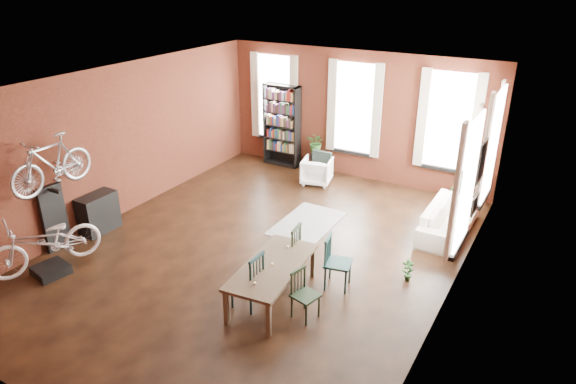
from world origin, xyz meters
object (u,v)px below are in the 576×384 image
Objects in this scene: dining_chair_a at (247,280)px; bike_trainer at (51,270)px; cream_sofa at (450,214)px; dining_chair_b at (287,249)px; bicycle_floor at (40,219)px; bookshelf at (282,126)px; dining_chair_c at (306,295)px; plant_stand at (317,162)px; console_table at (98,213)px; dining_table at (273,282)px; white_armchair at (317,170)px; dining_chair_d at (338,263)px.

dining_chair_a is 1.79× the size of bike_trainer.
dining_chair_a is at bearing 152.16° from cream_sofa.
cream_sofa is at bearing 41.74° from bike_trainer.
bicycle_floor is (-3.55, -2.17, 0.63)m from dining_chair_b.
dining_chair_a is 0.44× the size of bookshelf.
cream_sofa is (1.22, 3.90, 0.01)m from dining_chair_c.
plant_stand is at bearing 96.51° from bicycle_floor.
dining_chair_b is at bearing 7.98° from console_table.
bookshelf is at bearing 105.21° from bicycle_floor.
cream_sofa is 7.66m from bicycle_floor.
bookshelf is (-3.73, 5.60, 0.70)m from dining_chair_c.
dining_chair_a reaches higher than dining_chair_b.
bookshelf reaches higher than bike_trainer.
bookshelf is (-3.04, 5.44, 0.78)m from dining_table.
bike_trainer is (-4.48, -1.18, -0.32)m from dining_chair_c.
dining_chair_b is 1.73× the size of bike_trainer.
dining_chair_b is 4.21m from bicycle_floor.
bicycle_floor reaches higher than plant_stand.
cream_sofa is 4.24m from plant_stand.
cream_sofa is (1.91, 3.74, 0.09)m from dining_table.
dining_chair_a is at bearing 91.46° from white_armchair.
white_armchair is (-2.37, 3.88, -0.11)m from dining_chair_d.
white_armchair is at bearing 103.11° from dining_table.
bicycle_floor reaches higher than dining_chair_a.
dining_chair_b is 4.19m from bike_trainer.
plant_stand is at bearing 75.00° from bike_trainer.
dining_chair_c is 0.42× the size of bicycle_floor.
dining_chair_b is (-0.22, 0.82, 0.15)m from dining_table.
bicycle_floor reaches higher than dining_chair_c.
dining_table is 4.20m from cream_sofa.
dining_chair_a is 1.57m from dining_chair_d.
dining_chair_b is 1.16× the size of console_table.
cream_sofa is (4.95, -1.70, -0.69)m from bookshelf.
white_armchair is (-1.39, 3.90, -0.11)m from dining_chair_b.
bookshelf is at bearing 113.53° from dining_table.
dining_chair_a is 6.05m from plant_stand.
dining_chair_a is 1.03× the size of dining_chair_b.
dining_chair_a is at bearing -73.50° from plant_stand.
console_table is at bearing -103.83° from bookshelf.
bicycle_floor is at bearing -64.72° from dining_chair_b.
console_table is (-4.10, -0.58, -0.06)m from dining_chair_b.
bookshelf is 1.17× the size of bicycle_floor.
dining_chair_c is 1.48× the size of plant_stand.
bookshelf reaches higher than bicycle_floor.
white_armchair reaches higher than dining_table.
dining_chair_a is 0.51× the size of bicycle_floor.
plant_stand is 7.08m from bicycle_floor.
dining_chair_d is 6.01m from bookshelf.
dining_chair_d is 1.73× the size of bike_trainer.
dining_chair_a is 0.46× the size of cream_sofa.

